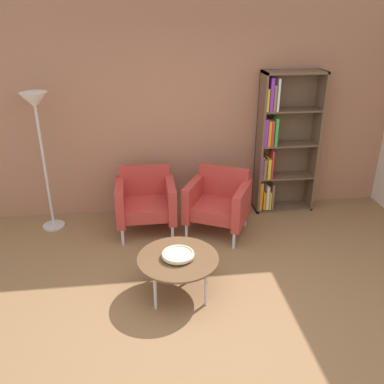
{
  "coord_description": "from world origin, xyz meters",
  "views": [
    {
      "loc": [
        -0.57,
        -2.83,
        2.63
      ],
      "look_at": [
        -0.12,
        0.84,
        0.95
      ],
      "focal_mm": 38.37,
      "sensor_mm": 36.0,
      "label": 1
    }
  ],
  "objects_px": {
    "coffee_table_low": "(178,260)",
    "floor_lamp_torchiere": "(37,117)",
    "armchair_near_window": "(219,201)",
    "armchair_spare_guest": "(146,200)",
    "decorative_bowl": "(178,254)",
    "bookshelf_tall": "(280,146)"
  },
  "relations": [
    {
      "from": "coffee_table_low",
      "to": "floor_lamp_torchiere",
      "type": "xyz_separation_m",
      "value": [
        -1.5,
        1.53,
        1.08
      ]
    },
    {
      "from": "armchair_near_window",
      "to": "armchair_spare_guest",
      "type": "bearing_deg",
      "value": -162.44
    },
    {
      "from": "coffee_table_low",
      "to": "floor_lamp_torchiere",
      "type": "relative_size",
      "value": 0.46
    },
    {
      "from": "decorative_bowl",
      "to": "bookshelf_tall",
      "type": "bearing_deg",
      "value": 48.07
    },
    {
      "from": "bookshelf_tall",
      "to": "coffee_table_low",
      "type": "distance_m",
      "value": 2.38
    },
    {
      "from": "bookshelf_tall",
      "to": "decorative_bowl",
      "type": "height_order",
      "value": "bookshelf_tall"
    },
    {
      "from": "coffee_table_low",
      "to": "armchair_near_window",
      "type": "bearing_deg",
      "value": 62.29
    },
    {
      "from": "decorative_bowl",
      "to": "floor_lamp_torchiere",
      "type": "xyz_separation_m",
      "value": [
        -1.5,
        1.53,
        1.01
      ]
    },
    {
      "from": "bookshelf_tall",
      "to": "armchair_near_window",
      "type": "height_order",
      "value": "bookshelf_tall"
    },
    {
      "from": "decorative_bowl",
      "to": "armchair_near_window",
      "type": "distance_m",
      "value": 1.33
    },
    {
      "from": "bookshelf_tall",
      "to": "floor_lamp_torchiere",
      "type": "bearing_deg",
      "value": -176.49
    },
    {
      "from": "bookshelf_tall",
      "to": "decorative_bowl",
      "type": "distance_m",
      "value": 2.36
    },
    {
      "from": "decorative_bowl",
      "to": "armchair_spare_guest",
      "type": "relative_size",
      "value": 0.41
    },
    {
      "from": "decorative_bowl",
      "to": "armchair_near_window",
      "type": "relative_size",
      "value": 0.35
    },
    {
      "from": "coffee_table_low",
      "to": "decorative_bowl",
      "type": "bearing_deg",
      "value": 135.0
    },
    {
      "from": "decorative_bowl",
      "to": "armchair_spare_guest",
      "type": "height_order",
      "value": "armchair_spare_guest"
    },
    {
      "from": "armchair_spare_guest",
      "to": "decorative_bowl",
      "type": "bearing_deg",
      "value": -78.44
    },
    {
      "from": "bookshelf_tall",
      "to": "decorative_bowl",
      "type": "relative_size",
      "value": 5.94
    },
    {
      "from": "armchair_near_window",
      "to": "decorative_bowl",
      "type": "bearing_deg",
      "value": -90.84
    },
    {
      "from": "armchair_spare_guest",
      "to": "armchair_near_window",
      "type": "relative_size",
      "value": 0.85
    },
    {
      "from": "armchair_spare_guest",
      "to": "armchair_near_window",
      "type": "distance_m",
      "value": 0.92
    },
    {
      "from": "bookshelf_tall",
      "to": "armchair_near_window",
      "type": "xyz_separation_m",
      "value": [
        -0.93,
        -0.54,
        -0.51
      ]
    }
  ]
}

